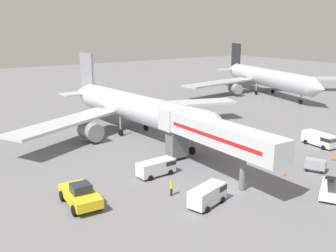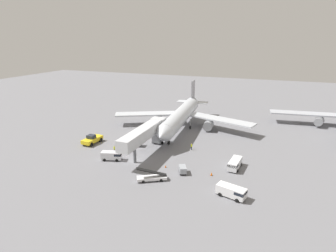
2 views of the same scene
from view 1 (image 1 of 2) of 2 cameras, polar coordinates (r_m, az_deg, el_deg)
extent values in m
plane|color=slate|center=(45.83, 8.92, -8.94)|extent=(300.00, 300.00, 0.00)
cylinder|color=silver|center=(65.40, -4.11, 2.49)|extent=(7.11, 33.36, 4.60)
cone|color=silver|center=(51.76, 7.80, -0.79)|extent=(4.80, 4.25, 4.51)
cone|color=silver|center=(81.90, -12.08, 4.87)|extent=(4.83, 6.41, 4.37)
cube|color=gray|center=(79.98, -11.73, 7.75)|extent=(0.72, 4.81, 7.36)
cube|color=silver|center=(81.45, -9.72, 5.09)|extent=(5.77, 3.90, 0.24)
cube|color=silver|center=(78.92, -13.21, 4.62)|extent=(5.77, 3.90, 0.24)
cube|color=silver|center=(75.20, 1.99, 3.28)|extent=(21.52, 10.94, 0.44)
cube|color=silver|center=(62.49, -14.69, 0.52)|extent=(20.99, 13.65, 0.44)
cylinder|color=gray|center=(72.31, 0.52, 1.44)|extent=(3.14, 3.93, 2.87)
cylinder|color=gray|center=(63.28, -11.16, -0.72)|extent=(3.14, 3.93, 2.87)
cylinder|color=gray|center=(56.31, 3.55, -2.30)|extent=(0.28, 0.28, 2.65)
cylinder|color=black|center=(56.70, 3.53, -3.58)|extent=(0.43, 1.12, 1.10)
cylinder|color=gray|center=(69.07, -3.23, 0.85)|extent=(0.28, 0.28, 2.65)
cylinder|color=black|center=(69.39, -3.21, -0.22)|extent=(0.43, 1.12, 1.10)
cylinder|color=gray|center=(66.20, -6.93, 0.16)|extent=(0.28, 0.28, 2.65)
cylinder|color=black|center=(66.53, -6.90, -0.94)|extent=(0.43, 1.12, 1.10)
cube|color=silver|center=(46.30, 7.83, -1.27)|extent=(3.25, 18.35, 2.70)
cube|color=red|center=(45.33, 6.40, -1.56)|extent=(0.25, 15.38, 0.44)
cube|color=silver|center=(53.70, 0.90, 1.05)|extent=(3.49, 2.85, 2.84)
cube|color=#232833|center=(54.69, 0.12, 1.56)|extent=(3.30, 0.28, 0.90)
cube|color=slate|center=(54.08, 1.25, -2.47)|extent=(2.57, 1.83, 3.88)
cylinder|color=black|center=(53.91, 0.00, -4.69)|extent=(0.31, 0.80, 0.80)
cylinder|color=black|center=(55.47, 2.45, -4.14)|extent=(0.31, 0.80, 0.80)
cylinder|color=slate|center=(44.88, 10.81, -6.60)|extent=(0.70, 0.70, 4.28)
cube|color=yellow|center=(41.95, -12.63, -9.84)|extent=(3.09, 6.28, 1.00)
cube|color=#232833|center=(41.30, -12.56, -8.79)|extent=(2.01, 1.91, 0.90)
cylinder|color=black|center=(40.83, -9.91, -11.16)|extent=(0.47, 1.12, 1.10)
cylinder|color=black|center=(40.08, -13.42, -11.86)|extent=(0.47, 1.12, 1.10)
cylinder|color=black|center=(44.25, -11.84, -9.18)|extent=(0.47, 1.12, 1.10)
cylinder|color=black|center=(43.56, -15.09, -9.78)|extent=(0.47, 1.12, 1.10)
cube|color=white|center=(47.10, 22.41, -8.49)|extent=(6.08, 4.54, 0.55)
cube|color=black|center=(46.62, 22.57, -6.97)|extent=(5.71, 3.85, 2.09)
cylinder|color=black|center=(45.58, 21.14, -9.51)|extent=(0.63, 0.49, 0.60)
cylinder|color=black|center=(48.89, 21.50, -7.91)|extent=(0.63, 0.49, 0.60)
cube|color=white|center=(64.61, 21.14, -1.73)|extent=(2.55, 5.67, 1.73)
cube|color=#1E232D|center=(63.39, 22.45, -1.80)|extent=(2.18, 1.96, 0.55)
cylinder|color=black|center=(64.53, 22.77, -2.67)|extent=(0.43, 0.71, 0.68)
cylinder|color=black|center=(63.09, 21.68, -2.93)|extent=(0.43, 0.71, 0.68)
cylinder|color=black|center=(66.58, 20.50, -1.95)|extent=(0.43, 0.71, 0.68)
cylinder|color=black|center=(65.19, 19.41, -2.19)|extent=(0.43, 0.71, 0.68)
cube|color=white|center=(48.57, -1.75, -5.99)|extent=(5.01, 2.14, 1.64)
cube|color=#1E232D|center=(49.40, -0.19, -5.18)|extent=(1.68, 1.97, 0.53)
cylinder|color=black|center=(50.36, -0.95, -6.16)|extent=(0.70, 0.37, 0.68)
cylinder|color=black|center=(49.05, 0.32, -6.73)|extent=(0.70, 0.37, 0.68)
cylinder|color=black|center=(48.70, -3.82, -6.93)|extent=(0.70, 0.37, 0.68)
cylinder|color=black|center=(47.35, -2.59, -7.55)|extent=(0.70, 0.37, 0.68)
cube|color=silver|center=(41.10, 5.74, -9.89)|extent=(5.00, 3.09, 1.75)
cube|color=#1E232D|center=(42.18, 6.95, -8.70)|extent=(1.96, 2.24, 0.56)
cylinder|color=black|center=(42.99, 5.77, -9.96)|extent=(0.75, 0.51, 0.68)
cylinder|color=black|center=(42.14, 7.85, -10.56)|extent=(0.75, 0.51, 0.68)
cylinder|color=black|center=(40.82, 3.50, -11.30)|extent=(0.75, 0.51, 0.68)
cylinder|color=black|center=(39.92, 5.64, -11.97)|extent=(0.75, 0.51, 0.68)
cube|color=#38383D|center=(53.60, 20.59, -5.88)|extent=(2.30, 2.82, 0.22)
cube|color=#999EA5|center=(53.38, 20.65, -5.19)|extent=(2.30, 2.82, 1.15)
cylinder|color=black|center=(53.17, 19.54, -6.08)|extent=(0.26, 0.38, 0.36)
cylinder|color=black|center=(54.35, 19.79, -5.66)|extent=(0.26, 0.38, 0.36)
cylinder|color=black|center=(52.94, 21.39, -6.34)|extent=(0.26, 0.38, 0.36)
cylinder|color=black|center=(54.12, 21.60, -5.91)|extent=(0.26, 0.38, 0.36)
cylinder|color=#1E2333|center=(43.31, 0.48, -9.56)|extent=(0.34, 0.34, 0.87)
cylinder|color=#D8EA19|center=(43.00, 0.48, -8.60)|extent=(0.46, 0.46, 0.69)
sphere|color=tan|center=(42.81, 0.48, -8.01)|extent=(0.24, 0.24, 0.24)
cylinder|color=#1E2333|center=(60.10, 9.33, -2.83)|extent=(0.35, 0.35, 0.85)
cylinder|color=#D8EA19|center=(59.88, 9.36, -2.14)|extent=(0.47, 0.47, 0.67)
sphere|color=tan|center=(59.75, 9.38, -1.70)|extent=(0.23, 0.23, 0.23)
cube|color=black|center=(51.04, 16.57, -6.89)|extent=(0.35, 0.35, 0.03)
cone|color=orange|center=(50.95, 16.60, -6.61)|extent=(0.30, 0.30, 0.52)
cube|color=black|center=(59.03, 22.96, -4.55)|extent=(0.48, 0.48, 0.03)
cone|color=orange|center=(58.92, 23.00, -4.21)|extent=(0.41, 0.41, 0.71)
cylinder|color=#B7BCC6|center=(107.71, 14.56, 6.76)|extent=(13.15, 33.68, 4.60)
cone|color=#B7BCC6|center=(92.95, 21.07, 5.11)|extent=(5.38, 5.01, 4.50)
cone|color=#B7BCC6|center=(124.51, 9.40, 8.15)|extent=(5.82, 7.12, 4.37)
cube|color=#232328|center=(122.79, 9.84, 10.05)|extent=(1.61, 4.80, 7.35)
cube|color=#B7BCC6|center=(124.14, 10.98, 8.17)|extent=(6.25, 4.85, 0.24)
cube|color=#B7BCC6|center=(121.43, 8.72, 8.14)|extent=(6.25, 4.85, 0.24)
cube|color=#B7BCC6|center=(118.22, 18.82, 6.59)|extent=(21.36, 17.78, 0.44)
cube|color=#B7BCC6|center=(104.19, 7.53, 6.27)|extent=(23.50, 7.64, 0.44)
cylinder|color=gray|center=(114.91, 17.65, 5.68)|extent=(3.38, 3.93, 2.60)
cylinder|color=gray|center=(105.02, 9.77, 5.38)|extent=(3.38, 3.93, 2.60)
cylinder|color=gray|center=(97.68, 18.77, 4.10)|extent=(0.28, 0.28, 2.65)
cylinder|color=black|center=(97.90, 18.70, 3.34)|extent=(0.62, 1.15, 1.10)
cylinder|color=gray|center=(111.21, 15.02, 5.55)|extent=(0.28, 0.28, 2.65)
cylinder|color=black|center=(111.41, 14.98, 4.87)|extent=(0.62, 1.15, 1.10)
cylinder|color=gray|center=(108.30, 12.71, 5.46)|extent=(0.28, 0.28, 2.65)
cylinder|color=black|center=(108.51, 12.67, 4.77)|extent=(0.62, 1.15, 1.10)
camera|label=2|loc=(63.20, 78.83, 11.51)|focal=29.66mm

